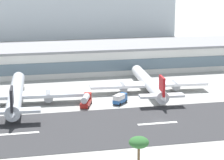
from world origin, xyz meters
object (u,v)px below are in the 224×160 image
terminal_building (70,58)px  service_box_truck_0 (120,98)px  distant_hotel_block (69,9)px  service_fuel_truck_1 (86,100)px  palm_tree_0 (139,144)px  airliner_red_tail_gate_1 (149,84)px  airliner_black_tail_gate_0 (16,95)px

terminal_building → service_box_truck_0: (10.13, -54.21, -3.90)m
terminal_building → distant_hotel_block: bearing=83.1°
service_box_truck_0 → service_fuel_truck_1: service_fuel_truck_1 is taller
service_box_truck_0 → service_fuel_truck_1: 11.63m
distant_hotel_block → palm_tree_0: (-13.69, -225.94, -8.23)m
airliner_red_tail_gate_1 → palm_tree_0: palm_tree_0 is taller
airliner_red_tail_gate_1 → service_box_truck_0: airliner_red_tail_gate_1 is taller
palm_tree_0 → distant_hotel_block: bearing=86.5°
service_box_truck_0 → service_fuel_truck_1: (-11.62, -0.36, 0.24)m
service_fuel_truck_1 → distant_hotel_block: bearing=13.8°
airliner_red_tail_gate_1 → service_box_truck_0: size_ratio=8.07×
palm_tree_0 → service_fuel_truck_1: bearing=91.2°
airliner_black_tail_gate_0 → palm_tree_0: bearing=-157.0°
distant_hotel_block → airliner_black_tail_gate_0: (-37.51, -160.33, -14.73)m
airliner_black_tail_gate_0 → service_box_truck_0: 34.66m
distant_hotel_block → palm_tree_0: size_ratio=12.19×
airliner_black_tail_gate_0 → airliner_red_tail_gate_1: size_ratio=1.07×
airliner_black_tail_gate_0 → service_fuel_truck_1: bearing=-101.2°
terminal_building → airliner_red_tail_gate_1: terminal_building is taller
airliner_red_tail_gate_1 → service_fuel_truck_1: bearing=118.8°
distant_hotel_block → service_box_truck_0: 166.52m
terminal_building → airliner_black_tail_gate_0: 54.51m
airliner_black_tail_gate_0 → palm_tree_0: size_ratio=4.56×
service_fuel_truck_1 → palm_tree_0: palm_tree_0 is taller
airliner_red_tail_gate_1 → service_box_truck_0: 17.85m
terminal_building → palm_tree_0: size_ratio=15.11×
airliner_black_tail_gate_0 → airliner_red_tail_gate_1: 48.22m
airliner_red_tail_gate_1 → palm_tree_0: (-24.02, -71.69, 6.74)m
airliner_black_tail_gate_0 → service_fuel_truck_1: 23.33m
distant_hotel_block → service_fuel_truck_1: distant_hotel_block is taller
service_box_truck_0 → terminal_building: bearing=53.5°
distant_hotel_block → airliner_red_tail_gate_1: bearing=-86.2°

